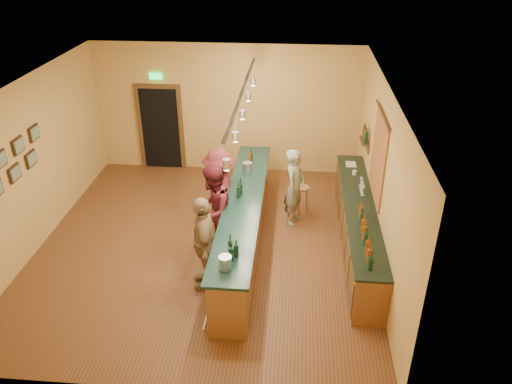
# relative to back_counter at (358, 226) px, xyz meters

# --- Properties ---
(floor) EXTENTS (7.00, 7.00, 0.00)m
(floor) POSITION_rel_back_counter_xyz_m (-2.97, -0.18, -0.49)
(floor) COLOR #513817
(floor) RESTS_ON ground
(ceiling) EXTENTS (6.50, 7.00, 0.02)m
(ceiling) POSITION_rel_back_counter_xyz_m (-2.97, -0.18, 2.71)
(ceiling) COLOR silver
(ceiling) RESTS_ON wall_back
(wall_back) EXTENTS (6.50, 0.02, 3.20)m
(wall_back) POSITION_rel_back_counter_xyz_m (-2.97, 3.32, 1.11)
(wall_back) COLOR gold
(wall_back) RESTS_ON floor
(wall_front) EXTENTS (6.50, 0.02, 3.20)m
(wall_front) POSITION_rel_back_counter_xyz_m (-2.97, -3.68, 1.11)
(wall_front) COLOR gold
(wall_front) RESTS_ON floor
(wall_left) EXTENTS (0.02, 7.00, 3.20)m
(wall_left) POSITION_rel_back_counter_xyz_m (-6.22, -0.18, 1.11)
(wall_left) COLOR gold
(wall_left) RESTS_ON floor
(wall_right) EXTENTS (0.02, 7.00, 3.20)m
(wall_right) POSITION_rel_back_counter_xyz_m (0.28, -0.18, 1.11)
(wall_right) COLOR gold
(wall_right) RESTS_ON floor
(doorway) EXTENTS (1.15, 0.09, 2.48)m
(doorway) POSITION_rel_back_counter_xyz_m (-4.67, 3.30, 0.64)
(doorway) COLOR black
(doorway) RESTS_ON wall_back
(tapestry) EXTENTS (0.03, 1.40, 1.60)m
(tapestry) POSITION_rel_back_counter_xyz_m (0.26, 0.22, 1.36)
(tapestry) COLOR maroon
(tapestry) RESTS_ON wall_right
(bottle_shelf) EXTENTS (0.17, 0.55, 0.54)m
(bottle_shelf) POSITION_rel_back_counter_xyz_m (0.20, 1.72, 1.18)
(bottle_shelf) COLOR #492916
(bottle_shelf) RESTS_ON wall_right
(picture_grid) EXTENTS (0.06, 2.20, 0.70)m
(picture_grid) POSITION_rel_back_counter_xyz_m (-6.18, -0.93, 1.46)
(picture_grid) COLOR #382111
(picture_grid) RESTS_ON wall_left
(back_counter) EXTENTS (0.60, 4.55, 1.27)m
(back_counter) POSITION_rel_back_counter_xyz_m (0.00, 0.00, 0.00)
(back_counter) COLOR brown
(back_counter) RESTS_ON floor
(tasting_bar) EXTENTS (0.74, 5.10, 1.38)m
(tasting_bar) POSITION_rel_back_counter_xyz_m (-2.20, -0.18, 0.12)
(tasting_bar) COLOR brown
(tasting_bar) RESTS_ON floor
(pendant_track) EXTENTS (0.11, 4.60, 0.50)m
(pendant_track) POSITION_rel_back_counter_xyz_m (-2.20, -0.18, 2.50)
(pendant_track) COLOR silver
(pendant_track) RESTS_ON ceiling
(bartender) EXTENTS (0.58, 0.71, 1.66)m
(bartender) POSITION_rel_back_counter_xyz_m (-1.25, 0.87, 0.34)
(bartender) COLOR gray
(bartender) RESTS_ON floor
(customer_a) EXTENTS (0.78, 0.96, 1.82)m
(customer_a) POSITION_rel_back_counter_xyz_m (-2.75, -0.36, 0.42)
(customer_a) COLOR #59191E
(customer_a) RESTS_ON floor
(customer_b) EXTENTS (0.62, 1.08, 1.74)m
(customer_b) POSITION_rel_back_counter_xyz_m (-2.75, -1.37, 0.38)
(customer_b) COLOR #997A51
(customer_b) RESTS_ON floor
(customer_c) EXTENTS (0.93, 1.28, 1.77)m
(customer_c) POSITION_rel_back_counter_xyz_m (-2.75, 0.47, 0.40)
(customer_c) COLOR #59191E
(customer_c) RESTS_ON floor
(bar_stool) EXTENTS (0.31, 0.31, 0.64)m
(bar_stool) POSITION_rel_back_counter_xyz_m (-1.09, 1.22, 0.01)
(bar_stool) COLOR #906041
(bar_stool) RESTS_ON floor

